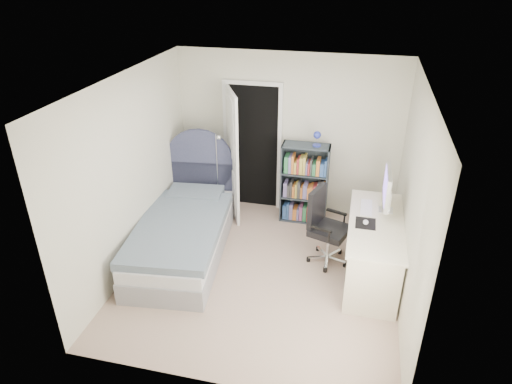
% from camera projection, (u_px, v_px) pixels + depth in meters
% --- Properties ---
extents(room_shell, '(3.50, 3.70, 2.60)m').
position_uv_depth(room_shell, '(263.00, 188.00, 5.39)').
color(room_shell, tan).
rests_on(room_shell, ground).
extents(door, '(0.92, 0.76, 2.06)m').
position_uv_depth(door, '(240.00, 151.00, 6.96)').
color(door, black).
rests_on(door, ground).
extents(bed, '(1.32, 2.41, 1.42)m').
position_uv_depth(bed, '(185.00, 230.00, 6.29)').
color(bed, gray).
rests_on(bed, ground).
extents(nightstand, '(0.43, 0.43, 0.63)m').
position_uv_depth(nightstand, '(206.00, 182.00, 7.41)').
color(nightstand, tan).
rests_on(nightstand, ground).
extents(floor_lamp, '(0.20, 0.20, 1.38)m').
position_uv_depth(floor_lamp, '(219.00, 184.00, 7.01)').
color(floor_lamp, silver).
rests_on(floor_lamp, ground).
extents(bookcase, '(0.70, 0.30, 1.48)m').
position_uv_depth(bookcase, '(305.00, 187.00, 6.91)').
color(bookcase, '#313B43').
rests_on(bookcase, ground).
extents(desk, '(0.66, 1.65, 1.35)m').
position_uv_depth(desk, '(373.00, 247.00, 5.73)').
color(desk, beige).
rests_on(desk, ground).
extents(office_chair, '(0.59, 0.60, 1.05)m').
position_uv_depth(office_chair, '(324.00, 223.00, 5.98)').
color(office_chair, silver).
rests_on(office_chair, ground).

